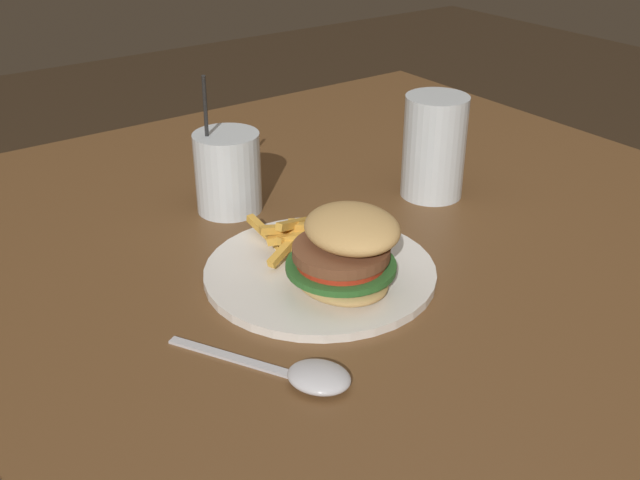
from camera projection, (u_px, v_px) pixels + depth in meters
dining_table at (452, 379)px, 0.92m from camera, size 1.39×1.03×0.74m
meal_plate_near at (332, 260)px, 0.82m from camera, size 0.26×0.26×0.10m
beer_glass at (434, 149)px, 1.02m from camera, size 0.09×0.09×0.14m
juice_glass at (228, 174)px, 0.98m from camera, size 0.09×0.09×0.19m
spoon at (312, 375)px, 0.68m from camera, size 0.18×0.12×0.02m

